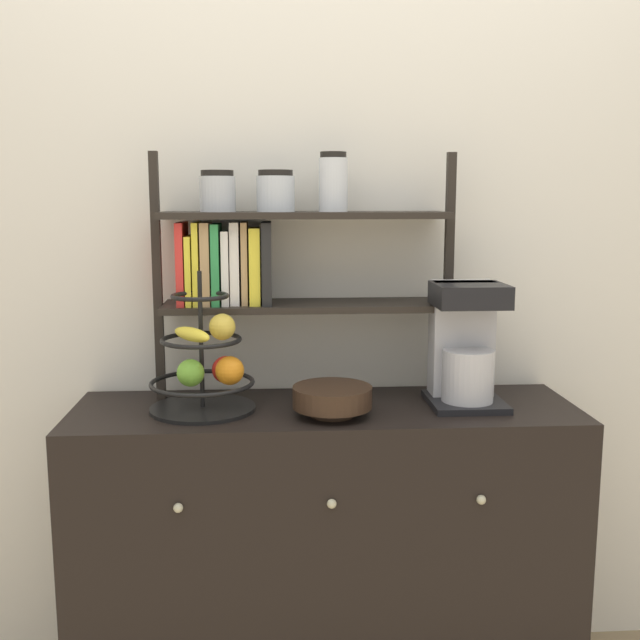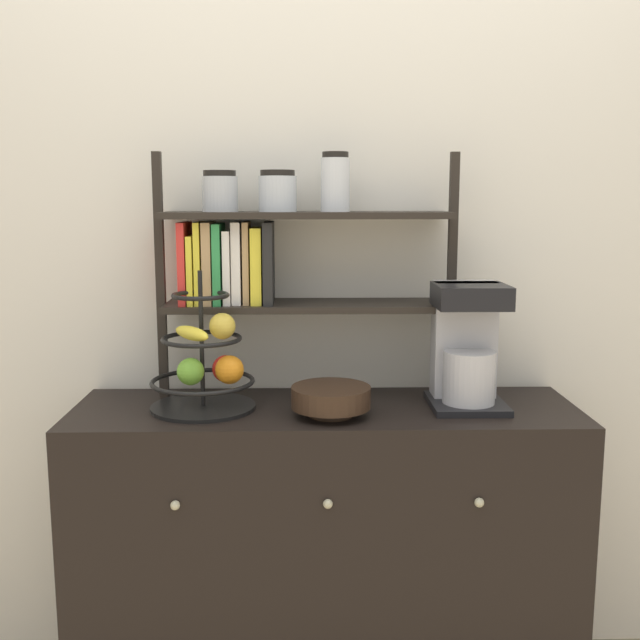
% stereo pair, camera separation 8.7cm
% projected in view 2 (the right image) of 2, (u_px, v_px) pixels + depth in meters
% --- Properties ---
extents(wall_back, '(7.00, 0.05, 2.60)m').
position_uv_depth(wall_back, '(323.00, 233.00, 2.20)').
color(wall_back, silver).
rests_on(wall_back, ground_plane).
extents(sideboard, '(1.37, 0.43, 0.84)m').
position_uv_depth(sideboard, '(325.00, 553.00, 2.09)').
color(sideboard, black).
rests_on(sideboard, ground_plane).
extents(coffee_maker, '(0.20, 0.22, 0.34)m').
position_uv_depth(coffee_maker, '(467.00, 346.00, 2.02)').
color(coffee_maker, black).
rests_on(coffee_maker, sideboard).
extents(fruit_stand, '(0.28, 0.28, 0.37)m').
position_uv_depth(fruit_stand, '(207.00, 365.00, 1.98)').
color(fruit_stand, black).
rests_on(fruit_stand, sideboard).
extents(wooden_bowl, '(0.21, 0.21, 0.08)m').
position_uv_depth(wooden_bowl, '(331.00, 399.00, 1.94)').
color(wooden_bowl, black).
rests_on(wooden_bowl, sideboard).
extents(shelf_hutch, '(0.84, 0.20, 0.68)m').
position_uv_depth(shelf_hutch, '(268.00, 249.00, 2.08)').
color(shelf_hutch, black).
rests_on(shelf_hutch, sideboard).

